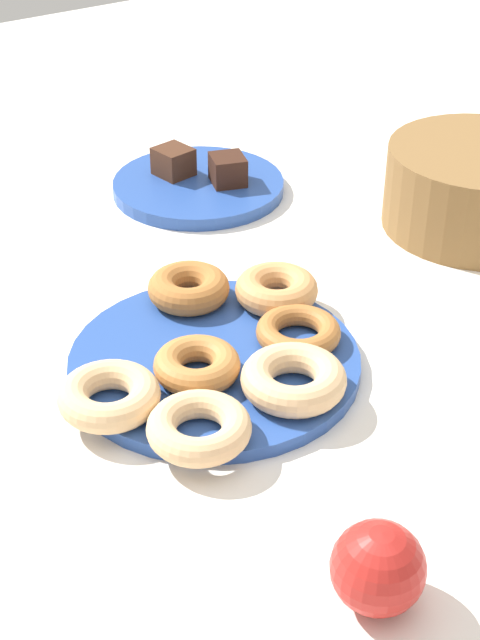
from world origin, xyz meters
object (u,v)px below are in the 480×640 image
object	(u,v)px
brownie_far	(228,170)
donut_plate	(215,361)
donut_1	(109,396)
brownie_near	(173,162)
donut_0	(189,288)
cake_plate	(198,186)
donut_3	(197,365)
donut_5	(294,379)
basket	(480,188)
donut_6	(277,289)
apple	(378,568)
donut_4	(298,332)
donut_2	(199,428)

from	to	relation	value
brownie_far	donut_plate	bearing A→B (deg)	-35.95
donut_1	brownie_near	world-z (taller)	brownie_near
donut_0	cake_plate	distance (m)	0.29
donut_3	donut_5	xyz separation A→B (m)	(0.07, 0.06, 0.00)
donut_5	donut_3	bearing A→B (deg)	-139.43
brownie_far	donut_1	bearing A→B (deg)	-46.87
brownie_near	basket	xyz separation A→B (m)	(0.31, 0.25, 0.02)
donut_6	apple	world-z (taller)	apple
brownie_far	apple	xyz separation A→B (m)	(0.61, -0.29, -0.00)
donut_0	donut_4	world-z (taller)	donut_0
donut_4	donut_6	xyz separation A→B (m)	(-0.07, 0.03, 0.00)
donut_3	donut_6	bearing A→B (deg)	114.59
cake_plate	donut_0	bearing A→B (deg)	-34.43
donut_plate	donut_1	bearing A→B (deg)	-83.28
donut_6	brownie_far	distance (m)	0.29
basket	donut_5	bearing A→B (deg)	-68.94
donut_5	cake_plate	xyz separation A→B (m)	(-0.43, 0.17, -0.02)
donut_1	basket	xyz separation A→B (m)	(-0.08, 0.55, 0.02)
donut_2	donut_4	world-z (taller)	donut_2
donut_1	donut_0	bearing A→B (deg)	126.32
apple	cake_plate	bearing A→B (deg)	158.09
donut_4	donut_5	world-z (taller)	donut_5
brownie_near	apple	size ratio (longest dim) A/B	0.66
donut_3	donut_plate	bearing A→B (deg)	120.80
donut_4	donut_6	world-z (taller)	donut_6
donut_2	brownie_near	bearing A→B (deg)	151.05
donut_0	basket	size ratio (longest dim) A/B	0.38
donut_2	donut_1	bearing A→B (deg)	-152.14
donut_0	donut_4	xyz separation A→B (m)	(0.13, 0.05, -0.00)
cake_plate	brownie_near	xyz separation A→B (m)	(-0.03, -0.02, 0.03)
donut_2	donut_3	bearing A→B (deg)	148.72
donut_4	brownie_far	xyz separation A→B (m)	(-0.34, 0.14, 0.01)
basket	donut_4	bearing A→B (deg)	-75.21
donut_1	donut_5	distance (m)	0.17
donut_3	brownie_near	world-z (taller)	brownie_near
donut_2	donut_4	bearing A→B (deg)	113.38
donut_plate	donut_6	world-z (taller)	donut_6
donut_1	apple	distance (m)	0.30
donut_plate	brownie_far	world-z (taller)	brownie_far
donut_5	donut_plate	bearing A→B (deg)	-162.45
donut_3	cake_plate	distance (m)	0.42
donut_0	brownie_far	bearing A→B (deg)	137.71
donut_4	brownie_near	distance (m)	0.41
donut_6	brownie_near	bearing A→B (deg)	167.48
donut_2	donut_4	distance (m)	0.17
donut_1	donut_5	bearing A→B (deg)	63.49
donut_plate	basket	world-z (taller)	basket
donut_5	cake_plate	bearing A→B (deg)	158.44
donut_plate	brownie_near	xyz separation A→B (m)	(-0.37, 0.18, 0.03)
donut_plate	donut_5	xyz separation A→B (m)	(0.09, 0.03, 0.02)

